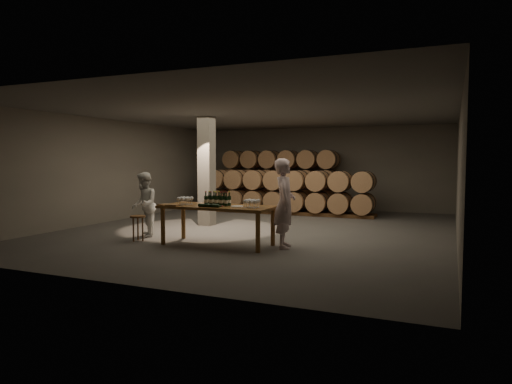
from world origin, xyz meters
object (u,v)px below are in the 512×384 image
at_px(bottle_cluster, 218,200).
at_px(notebook_near, 173,205).
at_px(plate, 237,206).
at_px(person_woman, 144,205).
at_px(person_man, 285,203).
at_px(tasting_table, 217,210).
at_px(stool, 138,220).

height_order(bottle_cluster, notebook_near, bottle_cluster).
relative_size(bottle_cluster, plate, 2.13).
height_order(notebook_near, person_woman, person_woman).
bearing_deg(person_man, bottle_cluster, 82.71).
distance_m(tasting_table, stool, 2.03).
bearing_deg(bottle_cluster, notebook_near, -154.54).
xyz_separation_m(notebook_near, person_man, (2.42, 0.71, 0.07)).
relative_size(person_man, person_woman, 1.21).
xyz_separation_m(bottle_cluster, plate, (0.52, -0.07, -0.11)).
bearing_deg(person_woman, tasting_table, 50.52).
relative_size(tasting_table, bottle_cluster, 4.32).
bearing_deg(person_man, plate, 91.86).
bearing_deg(notebook_near, person_woman, 149.70).
bearing_deg(person_woman, bottle_cluster, 50.82).
height_order(plate, notebook_near, notebook_near).
bearing_deg(plate, person_man, 19.75).
relative_size(bottle_cluster, person_woman, 0.37).
xyz_separation_m(tasting_table, person_man, (1.51, 0.29, 0.18)).
relative_size(tasting_table, person_woman, 1.60).
relative_size(tasting_table, plate, 9.22).
height_order(bottle_cluster, stool, bottle_cluster).
distance_m(tasting_table, bottle_cluster, 0.22).
distance_m(stool, person_woman, 0.67).
distance_m(bottle_cluster, person_man, 1.54).
bearing_deg(person_man, notebook_near, 88.58).
bearing_deg(stool, tasting_table, 8.60).
bearing_deg(notebook_near, tasting_table, 21.47).
relative_size(plate, person_man, 0.14).
bearing_deg(notebook_near, person_man, 13.15).
xyz_separation_m(tasting_table, plate, (0.52, -0.06, 0.11)).
xyz_separation_m(tasting_table, stool, (-1.98, -0.30, -0.30)).
distance_m(plate, person_man, 1.05).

